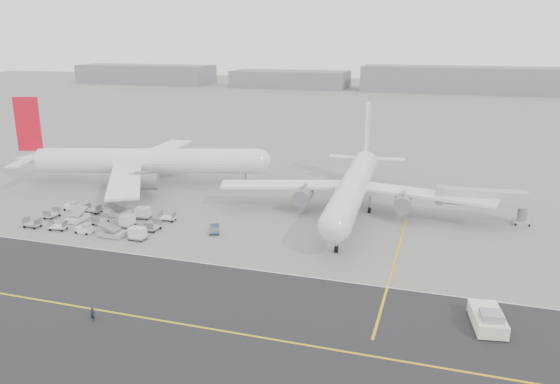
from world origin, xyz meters
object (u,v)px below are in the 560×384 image
(airliner_a, at_px, (143,161))
(airliner_b, at_px, (354,186))
(ground_crew_a, at_px, (93,315))
(pushback_tug, at_px, (488,319))
(jet_bridge, at_px, (482,199))

(airliner_a, xyz_separation_m, airliner_b, (44.82, -4.51, -0.44))
(airliner_a, xyz_separation_m, ground_crew_a, (24.52, -51.44, -4.50))
(airliner_a, distance_m, pushback_tug, 76.89)
(airliner_a, relative_size, airliner_b, 1.06)
(airliner_b, distance_m, pushback_tug, 41.16)
(airliner_a, xyz_separation_m, pushback_tug, (65.64, -39.80, -4.32))
(pushback_tug, xyz_separation_m, ground_crew_a, (-41.12, -11.65, -0.19))
(airliner_a, height_order, ground_crew_a, airliner_a)
(ground_crew_a, bearing_deg, airliner_b, 70.67)
(pushback_tug, distance_m, jet_bridge, 36.62)
(pushback_tug, bearing_deg, airliner_a, 139.65)
(airliner_a, height_order, pushback_tug, airliner_a)
(airliner_a, distance_m, ground_crew_a, 57.17)
(jet_bridge, distance_m, ground_crew_a, 63.75)
(airliner_b, bearing_deg, airliner_a, 171.21)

